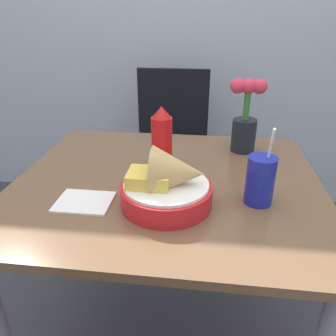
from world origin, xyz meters
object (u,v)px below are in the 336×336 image
(chair_far_window, at_px, (171,139))
(drink_cup, at_px, (260,182))
(ketchup_bottle, at_px, (162,141))
(flower_vase, at_px, (245,120))
(food_basket, at_px, (169,185))

(chair_far_window, distance_m, drink_cup, 1.03)
(drink_cup, bearing_deg, ketchup_bottle, 151.24)
(ketchup_bottle, xyz_separation_m, flower_vase, (0.27, 0.21, 0.01))
(chair_far_window, relative_size, food_basket, 3.76)
(chair_far_window, relative_size, drink_cup, 4.15)
(chair_far_window, height_order, drink_cup, drink_cup)
(drink_cup, xyz_separation_m, flower_vase, (-0.01, 0.37, 0.06))
(food_basket, relative_size, flower_vase, 0.92)
(food_basket, relative_size, ketchup_bottle, 1.14)
(chair_far_window, height_order, ketchup_bottle, ketchup_bottle)
(ketchup_bottle, bearing_deg, drink_cup, -28.76)
(ketchup_bottle, height_order, drink_cup, drink_cup)
(chair_far_window, height_order, food_basket, chair_far_window)
(food_basket, bearing_deg, drink_cup, 9.94)
(chair_far_window, distance_m, food_basket, 1.02)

